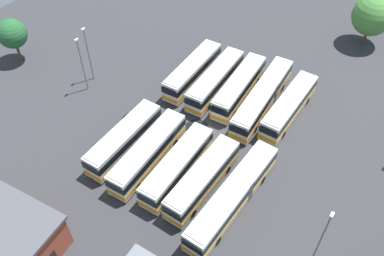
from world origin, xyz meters
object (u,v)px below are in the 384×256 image
bus_row0_slot4 (289,107)px  bus_row1_slot4 (233,196)px  bus_row1_slot2 (177,166)px  bus_row1_slot3 (202,179)px  lamp_post_by_building (322,237)px  bus_row1_slot1 (148,153)px  bus_row0_slot1 (215,80)px  tree_northeast (12,34)px  lamp_post_far_corner (82,63)px  bus_row0_slot2 (239,87)px  lamp_post_near_entrance (88,52)px  bus_row1_slot0 (124,139)px  depot_building (13,236)px  bus_row0_slot3 (263,97)px  tree_south_edge (373,15)px  bus_row0_slot0 (193,71)px

bus_row0_slot4 → bus_row1_slot4: bearing=3.2°
bus_row1_slot2 → bus_row1_slot3: bearing=91.3°
bus_row1_slot2 → lamp_post_by_building: (1.28, 17.46, 2.98)m
bus_row1_slot1 → bus_row0_slot1: bearing=-178.7°
tree_northeast → lamp_post_far_corner: bearing=92.5°
bus_row0_slot2 → lamp_post_near_entrance: 21.81m
bus_row0_slot2 → lamp_post_by_building: size_ratio=1.44×
bus_row1_slot0 → bus_row1_slot2: size_ratio=1.00×
bus_row0_slot1 → tree_northeast: (10.65, -29.21, 2.80)m
depot_building → tree_northeast: tree_northeast is taller
bus_row1_slot4 → lamp_post_by_building: bearing=82.7°
bus_row0_slot4 → bus_row1_slot2: size_ratio=1.03×
depot_building → lamp_post_by_building: (-15.44, 25.70, 2.35)m
bus_row1_slot3 → lamp_post_by_building: (1.35, 14.03, 2.98)m
bus_row1_slot0 → bus_row1_slot1: (0.09, 3.82, 0.00)m
depot_building → tree_northeast: size_ratio=1.44×
lamp_post_far_corner → bus_row0_slot2: bearing=119.3°
bus_row1_slot0 → bus_row0_slot3: bearing=146.9°
bus_row0_slot3 → bus_row1_slot0: same height
bus_row1_slot2 → lamp_post_far_corner: (-5.63, -19.92, 2.86)m
bus_row0_slot3 → tree_south_edge: (-23.18, 6.90, 3.20)m
bus_row0_slot4 → tree_northeast: (11.45, -40.20, 2.80)m
bus_row1_slot1 → lamp_post_near_entrance: 18.86m
bus_row0_slot3 → lamp_post_near_entrance: 25.22m
bus_row1_slot0 → tree_south_edge: tree_south_edge is taller
bus_row1_slot1 → lamp_post_by_building: bearing=87.3°
lamp_post_by_building → tree_northeast: lamp_post_by_building is taller
bus_row1_slot2 → tree_south_edge: bearing=166.2°
bus_row0_slot2 → bus_row1_slot4: (16.30, 8.41, 0.00)m
bus_row1_slot3 → lamp_post_far_corner: (-5.55, -23.36, 2.86)m
lamp_post_by_building → lamp_post_far_corner: lamp_post_by_building is taller
lamp_post_near_entrance → tree_south_edge: size_ratio=1.05×
bus_row0_slot1 → bus_row0_slot3: 7.24m
bus_row1_slot2 → bus_row1_slot4: 7.48m
bus_row1_slot3 → depot_building: depot_building is taller
bus_row1_slot1 → lamp_post_far_corner: lamp_post_far_corner is taller
bus_row0_slot3 → bus_row1_slot1: (16.46, -6.86, -0.00)m
bus_row0_slot0 → bus_row1_slot3: (15.53, 11.71, -0.00)m
bus_row1_slot1 → bus_row1_slot4: 11.55m
bus_row0_slot0 → tree_northeast: bearing=-67.4°
bus_row0_slot3 → lamp_post_far_corner: size_ratio=1.83×
bus_row0_slot1 → lamp_post_by_building: size_ratio=1.45×
bus_row0_slot2 → bus_row0_slot3: 3.72m
bus_row0_slot1 → bus_row0_slot2: bearing=100.0°
bus_row0_slot2 → bus_row1_slot4: bearing=27.3°
bus_row0_slot2 → bus_row1_slot2: bearing=3.3°
bus_row1_slot4 → depot_building: depot_building is taller
bus_row1_slot0 → tree_northeast: 26.43m
bus_row1_slot2 → lamp_post_near_entrance: bearing=-110.7°
bus_row1_slot2 → depot_building: 18.64m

